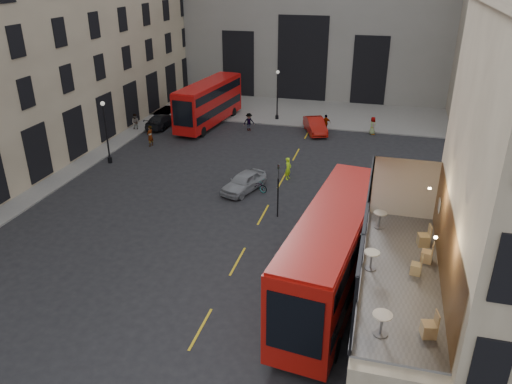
% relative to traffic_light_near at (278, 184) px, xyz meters
% --- Properties ---
extents(ground, '(140.00, 140.00, 0.00)m').
position_rel_traffic_light_near_xyz_m(ground, '(1.00, -12.00, -2.42)').
color(ground, black).
rests_on(ground, ground).
extents(host_frontage, '(3.00, 11.00, 4.50)m').
position_rel_traffic_light_near_xyz_m(host_frontage, '(7.50, -12.00, -0.17)').
color(host_frontage, '#C4B493').
rests_on(host_frontage, ground).
extents(cafe_floor, '(3.00, 10.00, 0.10)m').
position_rel_traffic_light_near_xyz_m(cafe_floor, '(7.50, -12.00, 2.12)').
color(cafe_floor, slate).
rests_on(cafe_floor, host_frontage).
extents(building_left, '(14.60, 50.60, 22.00)m').
position_rel_traffic_light_near_xyz_m(building_left, '(-25.96, 8.00, 8.96)').
color(building_left, '#C4B493').
rests_on(building_left, ground).
extents(gateway, '(35.00, 10.60, 18.00)m').
position_rel_traffic_light_near_xyz_m(gateway, '(-4.00, 35.99, 6.96)').
color(gateway, gray).
rests_on(gateway, ground).
extents(pavement_far, '(40.00, 12.00, 0.12)m').
position_rel_traffic_light_near_xyz_m(pavement_far, '(-5.00, 26.00, -2.36)').
color(pavement_far, slate).
rests_on(pavement_far, ground).
extents(pavement_left, '(8.00, 48.00, 0.12)m').
position_rel_traffic_light_near_xyz_m(pavement_left, '(-21.00, -0.00, -2.36)').
color(pavement_left, slate).
rests_on(pavement_left, ground).
extents(traffic_light_near, '(0.16, 0.20, 3.80)m').
position_rel_traffic_light_near_xyz_m(traffic_light_near, '(0.00, 0.00, 0.00)').
color(traffic_light_near, black).
rests_on(traffic_light_near, ground).
extents(traffic_light_far, '(0.16, 0.20, 3.80)m').
position_rel_traffic_light_near_xyz_m(traffic_light_far, '(-14.00, 16.00, 0.00)').
color(traffic_light_far, black).
rests_on(traffic_light_far, ground).
extents(street_lamp_a, '(0.36, 0.36, 5.33)m').
position_rel_traffic_light_near_xyz_m(street_lamp_a, '(-16.00, 6.00, -0.03)').
color(street_lamp_a, black).
rests_on(street_lamp_a, ground).
extents(street_lamp_b, '(0.36, 0.36, 5.33)m').
position_rel_traffic_light_near_xyz_m(street_lamp_b, '(-5.00, 22.00, -0.03)').
color(street_lamp_b, black).
rests_on(street_lamp_b, ground).
extents(bus_near, '(4.24, 12.55, 4.91)m').
position_rel_traffic_light_near_xyz_m(bus_near, '(4.50, -7.94, 0.33)').
color(bus_near, '#A4100B').
rests_on(bus_near, ground).
extents(bus_far, '(3.75, 11.36, 4.45)m').
position_rel_traffic_light_near_xyz_m(bus_far, '(-11.49, 18.60, 0.07)').
color(bus_far, '#B40E0C').
rests_on(bus_far, ground).
extents(car_a, '(2.99, 4.54, 1.44)m').
position_rel_traffic_light_near_xyz_m(car_a, '(-3.35, 3.43, -1.71)').
color(car_a, gray).
rests_on(car_a, ground).
extents(car_b, '(3.19, 4.90, 1.53)m').
position_rel_traffic_light_near_xyz_m(car_b, '(-0.33, 18.58, -1.66)').
color(car_b, '#9B1109').
rests_on(car_b, ground).
extents(car_c, '(2.02, 4.75, 1.37)m').
position_rel_traffic_light_near_xyz_m(car_c, '(-16.00, 16.43, -1.74)').
color(car_c, black).
rests_on(car_c, ground).
extents(bicycle, '(1.97, 1.17, 0.98)m').
position_rel_traffic_light_near_xyz_m(bicycle, '(-2.44, 3.61, -1.94)').
color(bicycle, gray).
rests_on(bicycle, ground).
extents(cyclist, '(0.57, 0.73, 1.78)m').
position_rel_traffic_light_near_xyz_m(cyclist, '(-0.61, 6.45, -1.53)').
color(cyclist, '#BBF319').
rests_on(cyclist, ground).
extents(pedestrian_a, '(0.99, 0.86, 1.75)m').
position_rel_traffic_light_near_xyz_m(pedestrian_a, '(-17.95, 14.61, -1.55)').
color(pedestrian_a, gray).
rests_on(pedestrian_a, ground).
extents(pedestrian_b, '(1.33, 1.21, 1.80)m').
position_rel_traffic_light_near_xyz_m(pedestrian_b, '(-6.93, 17.66, -1.53)').
color(pedestrian_b, gray).
rests_on(pedestrian_b, ground).
extents(pedestrian_c, '(1.11, 0.74, 1.76)m').
position_rel_traffic_light_near_xyz_m(pedestrian_c, '(0.63, 19.25, -1.55)').
color(pedestrian_c, gray).
rests_on(pedestrian_c, ground).
extents(pedestrian_d, '(0.78, 0.98, 1.76)m').
position_rel_traffic_light_near_xyz_m(pedestrian_d, '(5.22, 19.63, -1.55)').
color(pedestrian_d, gray).
rests_on(pedestrian_d, ground).
extents(pedestrian_e, '(0.59, 0.79, 1.96)m').
position_rel_traffic_light_near_xyz_m(pedestrian_e, '(-14.50, 10.79, -1.44)').
color(pedestrian_e, gray).
rests_on(pedestrian_e, ground).
extents(cafe_table_near, '(0.65, 0.65, 0.81)m').
position_rel_traffic_light_near_xyz_m(cafe_table_near, '(6.88, -15.78, 2.71)').
color(cafe_table_near, white).
rests_on(cafe_table_near, cafe_floor).
extents(cafe_table_mid, '(0.62, 0.62, 0.77)m').
position_rel_traffic_light_near_xyz_m(cafe_table_mid, '(6.36, -11.97, 2.68)').
color(cafe_table_mid, white).
rests_on(cafe_table_mid, cafe_floor).
extents(cafe_table_far, '(0.61, 0.61, 0.77)m').
position_rel_traffic_light_near_xyz_m(cafe_table_far, '(6.55, -8.44, 2.68)').
color(cafe_table_far, beige).
rests_on(cafe_table_far, cafe_floor).
extents(cafe_chair_a, '(0.54, 0.54, 0.92)m').
position_rel_traffic_light_near_xyz_m(cafe_chair_a, '(8.39, -15.45, 2.45)').
color(cafe_chair_a, tan).
rests_on(cafe_chair_a, cafe_floor).
extents(cafe_chair_b, '(0.46, 0.46, 0.82)m').
position_rel_traffic_light_near_xyz_m(cafe_chair_b, '(8.08, -11.87, 2.42)').
color(cafe_chair_b, tan).
rests_on(cafe_chair_b, cafe_floor).
extents(cafe_chair_c, '(0.50, 0.50, 0.87)m').
position_rel_traffic_light_near_xyz_m(cafe_chair_c, '(8.52, -10.86, 2.44)').
color(cafe_chair_c, '#DBB67E').
rests_on(cafe_chair_c, cafe_floor).
extents(cafe_chair_d, '(0.56, 0.56, 0.96)m').
position_rel_traffic_light_near_xyz_m(cafe_chair_d, '(8.45, -9.57, 2.47)').
color(cafe_chair_d, tan).
rests_on(cafe_chair_d, cafe_floor).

